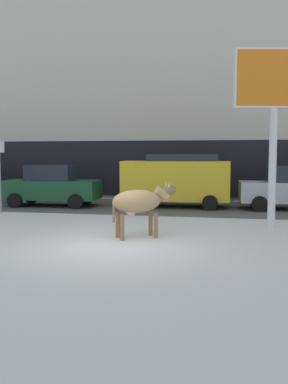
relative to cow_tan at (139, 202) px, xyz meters
The scene contains 9 objects.
ground_plane 1.76m from the cow_tan, 108.09° to the right, with size 120.00×120.00×0.00m, color silver.
road_strip 7.06m from the cow_tan, 93.71° to the left, with size 60.00×5.60×0.01m, color #514F4C.
building_facade 13.99m from the cow_tan, 92.02° to the left, with size 44.00×6.10×13.00m.
cow_tan is the anchor object (origin of this frame).
billboard 5.61m from the cow_tan, 33.90° to the left, with size 2.50×0.75×5.56m.
car_darkgreen_sedan 8.38m from the cow_tan, 129.78° to the left, with size 4.28×2.14×1.84m.
car_yellow_van 7.09m from the cow_tan, 88.76° to the left, with size 4.69×2.29×2.32m.
pedestrian_by_cars 10.26m from the cow_tan, 97.86° to the left, with size 0.36×0.24×1.73m.
street_sign 7.69m from the cow_tan, 148.28° to the left, with size 0.44×0.08×2.82m.
Camera 1 is at (2.89, -10.07, 2.30)m, focal length 40.00 mm.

